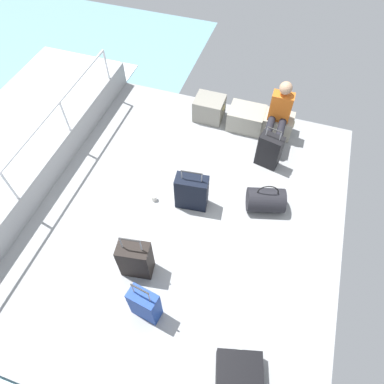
# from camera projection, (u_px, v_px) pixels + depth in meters

# --- Properties ---
(ground_plane) EXTENTS (4.40, 5.20, 0.06)m
(ground_plane) POSITION_uv_depth(u_px,v_px,m) (186.00, 218.00, 5.07)
(ground_plane) COLOR #939699
(gunwale_port) EXTENTS (0.06, 5.20, 0.45)m
(gunwale_port) POSITION_uv_depth(u_px,v_px,m) (51.00, 171.00, 5.26)
(gunwale_port) COLOR #939699
(gunwale_port) RESTS_ON ground_plane
(railing_port) EXTENTS (0.04, 4.20, 1.02)m
(railing_port) POSITION_uv_depth(u_px,v_px,m) (38.00, 146.00, 4.81)
(railing_port) COLOR silver
(railing_port) RESTS_ON ground_plane
(cargo_crate_0) EXTENTS (0.54, 0.43, 0.41)m
(cargo_crate_0) POSITION_uv_depth(u_px,v_px,m) (209.00, 108.00, 6.12)
(cargo_crate_0) COLOR gray
(cargo_crate_0) RESTS_ON ground_plane
(cargo_crate_1) EXTENTS (0.64, 0.46, 0.37)m
(cargo_crate_1) POSITION_uv_depth(u_px,v_px,m) (246.00, 118.00, 6.00)
(cargo_crate_1) COLOR gray
(cargo_crate_1) RESTS_ON ground_plane
(cargo_crate_2) EXTENTS (0.57, 0.38, 0.36)m
(cargo_crate_2) POSITION_uv_depth(u_px,v_px,m) (276.00, 124.00, 5.92)
(cargo_crate_2) COLOR #9E9989
(cargo_crate_2) RESTS_ON ground_plane
(passenger_seated) EXTENTS (0.34, 0.66, 1.06)m
(passenger_seated) POSITION_uv_depth(u_px,v_px,m) (279.00, 114.00, 5.52)
(passenger_seated) COLOR orange
(passenger_seated) RESTS_ON ground_plane
(suitcase_0) EXTENTS (0.43, 0.30, 0.83)m
(suitcase_0) POSITION_uv_depth(u_px,v_px,m) (136.00, 259.00, 4.32)
(suitcase_0) COLOR black
(suitcase_0) RESTS_ON ground_plane
(suitcase_1) EXTENTS (0.37, 0.24, 0.80)m
(suitcase_1) POSITION_uv_depth(u_px,v_px,m) (145.00, 304.00, 4.00)
(suitcase_1) COLOR navy
(suitcase_1) RESTS_ON ground_plane
(suitcase_2) EXTENTS (0.48, 0.28, 0.75)m
(suitcase_2) POSITION_uv_depth(u_px,v_px,m) (192.00, 192.00, 4.94)
(suitcase_2) COLOR black
(suitcase_2) RESTS_ON ground_plane
(suitcase_3) EXTENTS (0.39, 0.28, 0.76)m
(suitcase_3) POSITION_uv_depth(u_px,v_px,m) (269.00, 151.00, 5.40)
(suitcase_3) COLOR black
(suitcase_3) RESTS_ON ground_plane
(duffel_bag) EXTENTS (0.61, 0.48, 0.51)m
(duffel_bag) POSITION_uv_depth(u_px,v_px,m) (266.00, 200.00, 5.00)
(duffel_bag) COLOR black
(duffel_bag) RESTS_ON ground_plane
(paper_cup) EXTENTS (0.08, 0.08, 0.10)m
(paper_cup) POSITION_uv_depth(u_px,v_px,m) (154.00, 198.00, 5.18)
(paper_cup) COLOR white
(paper_cup) RESTS_ON ground_plane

